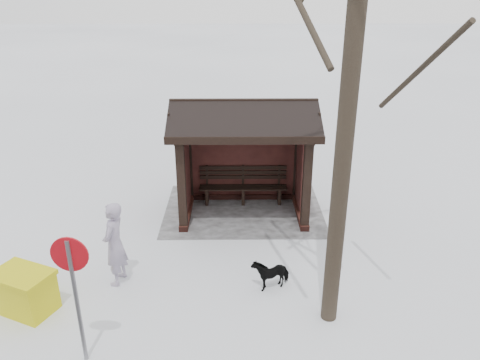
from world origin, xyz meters
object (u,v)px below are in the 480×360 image
dog (271,272)px  grit_bin (24,291)px  road_sign (73,274)px  bus_shelter (244,134)px  pedestrian (115,244)px

dog → grit_bin: grit_bin is taller
dog → grit_bin: (4.62, 0.72, 0.10)m
grit_bin → road_sign: size_ratio=0.56×
grit_bin → bus_shelter: bearing=-111.1°
pedestrian → road_sign: road_sign is taller
pedestrian → grit_bin: pedestrian is taller
bus_shelter → dog: 3.89m
grit_bin → road_sign: bearing=163.7°
pedestrian → road_sign: size_ratio=0.78×
bus_shelter → road_sign: bus_shelter is taller
bus_shelter → road_sign: 5.99m
bus_shelter → pedestrian: size_ratio=2.03×
road_sign → dog: bearing=-144.0°
grit_bin → road_sign: road_sign is taller
dog → grit_bin: size_ratio=0.59×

